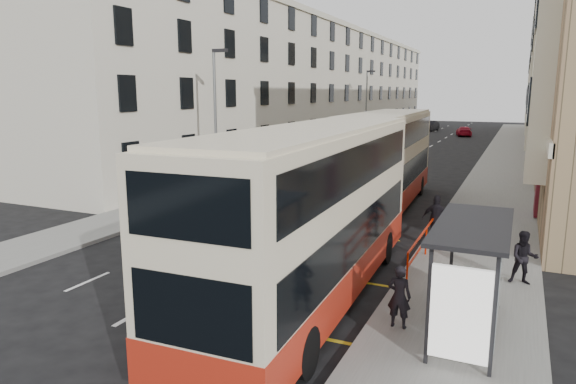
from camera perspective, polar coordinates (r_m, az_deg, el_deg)
The scene contains 20 objects.
ground at distance 16.34m, azimuth -11.29°, elevation -10.16°, with size 200.00×200.00×0.00m, color black.
pavement_right at distance 42.70m, azimuth 22.83°, elevation 2.37°, with size 4.00×120.00×0.15m, color slate.
pavement_left at distance 45.78m, azimuth 3.07°, elevation 3.74°, with size 3.00×120.00×0.15m, color slate.
kerb_right at distance 42.79m, azimuth 20.16°, elevation 2.58°, with size 0.25×120.00×0.15m, color gray.
kerb_left at distance 45.26m, azimuth 4.84°, elevation 3.64°, with size 0.25×120.00×0.15m, color gray.
road_markings at distance 58.30m, azimuth 15.46°, elevation 4.85°, with size 10.00×110.00×0.01m, color silver, non-canonical shape.
terrace_left at distance 62.02m, azimuth 3.27°, elevation 11.60°, with size 9.18×79.00×13.25m.
bus_shelter at distance 12.48m, azimuth 20.22°, elevation -6.95°, with size 1.65×4.25×2.70m.
guard_railing at distance 18.93m, azimuth 15.12°, elevation -4.65°, with size 0.06×6.56×1.01m.
street_lamp_near at distance 28.79m, azimuth -8.00°, elevation 8.49°, with size 0.93×0.18×8.00m.
street_lamp_far at distance 56.45m, azimuth 8.74°, elevation 9.65°, with size 0.93×0.18×8.00m.
double_decker_front at distance 14.31m, azimuth 2.75°, elevation -2.47°, with size 3.24×12.43×4.92m.
double_decker_rear at distance 26.72m, azimuth 10.84°, elevation 3.56°, with size 3.31×12.29×4.86m.
pedestrian_near at distance 13.06m, azimuth 12.24°, elevation -11.27°, with size 0.58×0.38×1.59m, color black.
pedestrian_mid at distance 17.05m, azimuth 24.75°, elevation -6.65°, with size 0.79×0.62×1.63m, color black.
pedestrian_far at distance 20.36m, azimuth 16.17°, elevation -2.94°, with size 1.10×0.46×1.88m, color black.
white_van at distance 59.19m, azimuth 10.49°, elevation 5.88°, with size 2.49×5.39×1.50m, color white.
car_silver at distance 65.96m, azimuth 12.01°, elevation 6.30°, with size 1.71×4.25×1.45m, color #95979B.
car_dark at distance 83.02m, azimuth 15.50°, elevation 7.10°, with size 1.66×4.75×1.57m, color black.
car_red at distance 74.31m, azimuth 18.97°, elevation 6.40°, with size 1.82×4.47×1.30m, color #A80B20.
Camera 1 is at (9.05, -12.29, 5.84)m, focal length 32.00 mm.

